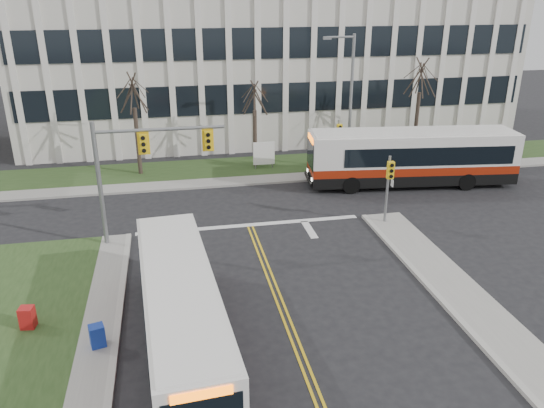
{
  "coord_description": "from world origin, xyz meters",
  "views": [
    {
      "loc": [
        -3.9,
        -17.57,
        11.63
      ],
      "look_at": [
        0.8,
        6.06,
        2.0
      ],
      "focal_mm": 35.0,
      "sensor_mm": 36.0,
      "label": 1
    }
  ],
  "objects_px": {
    "directory_sign": "(264,154)",
    "streetlight": "(349,96)",
    "newspaper_box_blue": "(98,337)",
    "bus_main": "(181,315)",
    "bus_cross": "(411,159)",
    "newspaper_box_red": "(28,319)"
  },
  "relations": [
    {
      "from": "bus_main",
      "to": "newspaper_box_blue",
      "type": "height_order",
      "value": "bus_main"
    },
    {
      "from": "newspaper_box_blue",
      "to": "newspaper_box_red",
      "type": "relative_size",
      "value": 1.0
    },
    {
      "from": "directory_sign",
      "to": "newspaper_box_blue",
      "type": "xyz_separation_m",
      "value": [
        -9.36,
        -18.79,
        -0.7
      ]
    },
    {
      "from": "bus_main",
      "to": "directory_sign",
      "type": "bearing_deg",
      "value": 67.68
    },
    {
      "from": "bus_main",
      "to": "bus_cross",
      "type": "bearing_deg",
      "value": 39.85
    },
    {
      "from": "streetlight",
      "to": "newspaper_box_red",
      "type": "relative_size",
      "value": 9.68
    },
    {
      "from": "directory_sign",
      "to": "newspaper_box_blue",
      "type": "distance_m",
      "value": 21.01
    },
    {
      "from": "bus_cross",
      "to": "newspaper_box_red",
      "type": "xyz_separation_m",
      "value": [
        -20.7,
        -12.2,
        -1.27
      ]
    },
    {
      "from": "directory_sign",
      "to": "newspaper_box_red",
      "type": "height_order",
      "value": "directory_sign"
    },
    {
      "from": "streetlight",
      "to": "bus_cross",
      "type": "bearing_deg",
      "value": -48.68
    },
    {
      "from": "newspaper_box_red",
      "to": "bus_main",
      "type": "bearing_deg",
      "value": -14.69
    },
    {
      "from": "directory_sign",
      "to": "newspaper_box_red",
      "type": "relative_size",
      "value": 2.11
    },
    {
      "from": "bus_cross",
      "to": "streetlight",
      "type": "bearing_deg",
      "value": -132.17
    },
    {
      "from": "streetlight",
      "to": "newspaper_box_blue",
      "type": "bearing_deg",
      "value": -130.4
    },
    {
      "from": "streetlight",
      "to": "bus_main",
      "type": "bearing_deg",
      "value": -123.45
    },
    {
      "from": "bus_main",
      "to": "bus_cross",
      "type": "height_order",
      "value": "bus_cross"
    },
    {
      "from": "streetlight",
      "to": "newspaper_box_red",
      "type": "distance_m",
      "value": 24.07
    },
    {
      "from": "bus_main",
      "to": "newspaper_box_blue",
      "type": "xyz_separation_m",
      "value": [
        -2.9,
        0.65,
        -0.96
      ]
    },
    {
      "from": "directory_sign",
      "to": "streetlight",
      "type": "bearing_deg",
      "value": -13.23
    },
    {
      "from": "streetlight",
      "to": "newspaper_box_blue",
      "type": "xyz_separation_m",
      "value": [
        -14.89,
        -17.49,
        -4.72
      ]
    },
    {
      "from": "streetlight",
      "to": "directory_sign",
      "type": "xyz_separation_m",
      "value": [
        -5.53,
        1.3,
        -4.02
      ]
    },
    {
      "from": "newspaper_box_blue",
      "to": "streetlight",
      "type": "bearing_deg",
      "value": 33.88
    }
  ]
}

